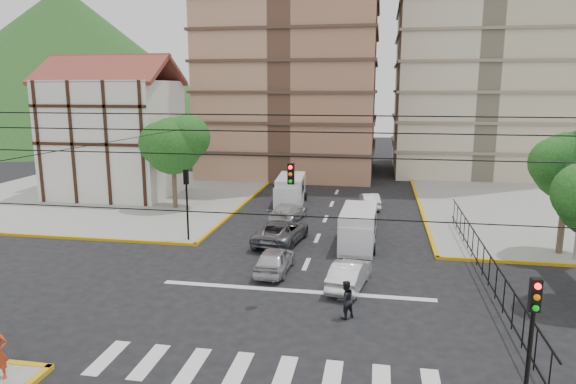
% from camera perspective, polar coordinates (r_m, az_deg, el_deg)
% --- Properties ---
extents(ground, '(160.00, 160.00, 0.00)m').
position_cam_1_polar(ground, '(23.55, 0.32, -12.02)').
color(ground, black).
rests_on(ground, ground).
extents(sidewalk_nw, '(26.00, 26.00, 0.15)m').
position_cam_1_polar(sidewalk_nw, '(48.48, -19.37, -0.26)').
color(sidewalk_nw, gray).
rests_on(sidewalk_nw, ground).
extents(crosswalk_stripes, '(12.00, 2.40, 0.01)m').
position_cam_1_polar(crosswalk_stripes, '(18.30, -3.05, -19.38)').
color(crosswalk_stripes, silver).
rests_on(crosswalk_stripes, ground).
extents(stop_line, '(13.00, 0.40, 0.01)m').
position_cam_1_polar(stop_line, '(24.64, 0.80, -10.91)').
color(stop_line, silver).
rests_on(stop_line, ground).
extents(tudor_building, '(10.80, 8.05, 12.23)m').
position_cam_1_polar(tudor_building, '(47.27, -18.72, 5.85)').
color(tudor_building, silver).
rests_on(tudor_building, ground).
extents(distant_hill, '(70.00, 70.00, 28.00)m').
position_cam_1_polar(distant_hill, '(108.60, -23.28, 13.00)').
color(distant_hill, '#20511B').
rests_on(distant_hill, ground).
extents(park_fence, '(0.10, 22.50, 1.66)m').
position_cam_1_polar(park_fence, '(27.96, 20.72, -8.92)').
color(park_fence, black).
rests_on(park_fence, ground).
extents(tree_park_c, '(4.65, 3.80, 7.25)m').
position_cam_1_polar(tree_park_c, '(32.30, 28.85, 2.84)').
color(tree_park_c, '#473828').
rests_on(tree_park_c, ground).
extents(tree_tudor, '(5.39, 4.40, 7.43)m').
position_cam_1_polar(tree_tudor, '(40.63, -12.56, 5.31)').
color(tree_tudor, '#473828').
rests_on(tree_tudor, ground).
extents(traffic_light_se, '(0.28, 0.22, 4.40)m').
position_cam_1_polar(traffic_light_se, '(15.45, 25.44, -13.68)').
color(traffic_light_se, black).
rests_on(traffic_light_se, ground).
extents(traffic_light_nw, '(0.28, 0.22, 4.40)m').
position_cam_1_polar(traffic_light_nw, '(31.88, -11.20, -0.10)').
color(traffic_light_nw, black).
rests_on(traffic_light_nw, ground).
extents(traffic_light_hanging, '(18.00, 9.12, 0.92)m').
position_cam_1_polar(traffic_light_hanging, '(19.90, -0.66, 1.38)').
color(traffic_light_hanging, black).
rests_on(traffic_light_hanging, ground).
extents(van_right_lane, '(2.13, 5.11, 2.28)m').
position_cam_1_polar(van_right_lane, '(30.97, 7.79, -4.14)').
color(van_right_lane, silver).
rests_on(van_right_lane, ground).
extents(van_left_lane, '(2.41, 5.34, 2.35)m').
position_cam_1_polar(van_left_lane, '(41.73, 0.24, 0.08)').
color(van_left_lane, silver).
rests_on(van_left_lane, ground).
extents(car_silver_front_left, '(1.74, 3.98, 1.34)m').
position_cam_1_polar(car_silver_front_left, '(26.80, -1.48, -7.52)').
color(car_silver_front_left, '#B4B4B9').
rests_on(car_silver_front_left, ground).
extents(car_white_front_right, '(2.06, 4.20, 1.32)m').
position_cam_1_polar(car_white_front_right, '(25.02, 6.83, -9.02)').
color(car_white_front_right, white).
rests_on(car_white_front_right, ground).
extents(car_grey_mid_left, '(3.09, 5.53, 1.46)m').
position_cam_1_polar(car_grey_mid_left, '(31.66, -0.74, -4.39)').
color(car_grey_mid_left, slate).
rests_on(car_grey_mid_left, ground).
extents(car_silver_rear_left, '(2.53, 4.66, 1.28)m').
position_cam_1_polar(car_silver_rear_left, '(36.94, -0.01, -2.22)').
color(car_silver_rear_left, silver).
rests_on(car_silver_rear_left, ground).
extents(car_darkgrey_mid_right, '(1.64, 3.75, 1.26)m').
position_cam_1_polar(car_darkgrey_mid_right, '(36.39, 8.45, -2.58)').
color(car_darkgrey_mid_right, '#232325').
rests_on(car_darkgrey_mid_right, ground).
extents(car_white_rear_right, '(1.86, 3.87, 1.22)m').
position_cam_1_polar(car_white_rear_right, '(41.30, 9.06, -0.94)').
color(car_white_rear_right, white).
rests_on(car_white_rear_right, ground).
extents(pedestrian_crosswalk, '(1.00, 0.98, 1.63)m').
position_cam_1_polar(pedestrian_crosswalk, '(21.78, 6.38, -11.79)').
color(pedestrian_crosswalk, black).
rests_on(pedestrian_crosswalk, ground).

